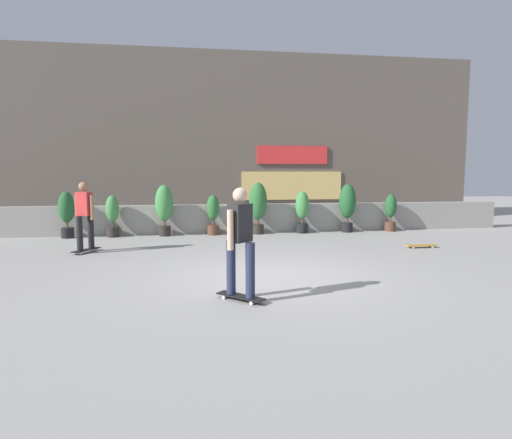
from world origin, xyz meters
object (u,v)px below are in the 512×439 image
(skater_by_wall_right, at_px, (85,214))
(skateboard_near_camera, at_px, (421,245))
(potted_plant_1, at_px, (112,215))
(potted_plant_2, at_px, (164,206))
(potted_plant_3, at_px, (213,213))
(skater_far_right, at_px, (240,239))
(potted_plant_7, at_px, (391,211))
(potted_plant_6, at_px, (347,204))
(potted_plant_0, at_px, (67,212))
(potted_plant_5, at_px, (302,210))
(potted_plant_4, at_px, (258,204))

(skater_by_wall_right, relative_size, skateboard_near_camera, 2.12)
(potted_plant_1, xyz_separation_m, skater_by_wall_right, (-0.19, -2.54, 0.27))
(potted_plant_2, height_order, skater_by_wall_right, skater_by_wall_right)
(potted_plant_3, height_order, skater_far_right, skater_far_right)
(potted_plant_1, distance_m, potted_plant_3, 2.98)
(potted_plant_3, bearing_deg, skateboard_near_camera, -31.23)
(potted_plant_7, height_order, skater_by_wall_right, skater_by_wall_right)
(skater_far_right, bearing_deg, skateboard_near_camera, 37.16)
(potted_plant_6, xyz_separation_m, skateboard_near_camera, (0.83, -3.12, -0.84))
(skateboard_near_camera, bearing_deg, potted_plant_0, 161.68)
(potted_plant_5, height_order, skateboard_near_camera, potted_plant_5)
(potted_plant_0, distance_m, potted_plant_4, 5.68)
(potted_plant_3, xyz_separation_m, potted_plant_7, (5.80, 0.00, -0.02))
(potted_plant_2, distance_m, potted_plant_3, 1.49)
(potted_plant_6, bearing_deg, potted_plant_0, 180.00)
(potted_plant_1, bearing_deg, potted_plant_2, -0.00)
(potted_plant_5, bearing_deg, skater_far_right, -111.65)
(potted_plant_0, xyz_separation_m, potted_plant_2, (2.81, -0.00, 0.13))
(potted_plant_3, distance_m, skater_far_right, 6.98)
(potted_plant_6, relative_size, skater_by_wall_right, 0.91)
(skater_far_right, bearing_deg, potted_plant_1, 113.51)
(potted_plant_0, xyz_separation_m, skater_far_right, (4.33, -6.97, 0.16))
(skateboard_near_camera, bearing_deg, potted_plant_3, 148.77)
(potted_plant_4, height_order, skateboard_near_camera, potted_plant_4)
(skater_far_right, bearing_deg, potted_plant_7, 50.52)
(potted_plant_4, distance_m, potted_plant_5, 1.43)
(potted_plant_0, distance_m, potted_plant_6, 8.59)
(potted_plant_0, relative_size, skateboard_near_camera, 1.71)
(potted_plant_3, bearing_deg, skater_far_right, -89.57)
(potted_plant_5, distance_m, potted_plant_7, 2.98)
(potted_plant_7, bearing_deg, potted_plant_3, -180.00)
(potted_plant_1, height_order, potted_plant_5, potted_plant_5)
(potted_plant_2, height_order, potted_plant_3, potted_plant_2)
(potted_plant_1, distance_m, potted_plant_5, 5.80)
(potted_plant_0, xyz_separation_m, potted_plant_5, (7.09, 0.00, -0.03))
(potted_plant_1, distance_m, potted_plant_2, 1.53)
(potted_plant_2, height_order, potted_plant_5, potted_plant_2)
(skater_by_wall_right, bearing_deg, potted_plant_5, 22.97)
(potted_plant_0, distance_m, skateboard_near_camera, 9.94)
(potted_plant_5, bearing_deg, skater_by_wall_right, -157.03)
(potted_plant_2, distance_m, skateboard_near_camera, 7.36)
(skater_by_wall_right, bearing_deg, potted_plant_6, 18.74)
(potted_plant_0, height_order, potted_plant_6, potted_plant_6)
(potted_plant_7, bearing_deg, potted_plant_1, -180.00)
(potted_plant_7, bearing_deg, skater_by_wall_right, -164.19)
(potted_plant_6, bearing_deg, potted_plant_7, 0.00)
(potted_plant_0, bearing_deg, skater_far_right, -58.19)
(potted_plant_4, height_order, potted_plant_5, potted_plant_4)
(potted_plant_4, bearing_deg, skateboard_near_camera, -39.80)
(potted_plant_0, relative_size, potted_plant_5, 1.03)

